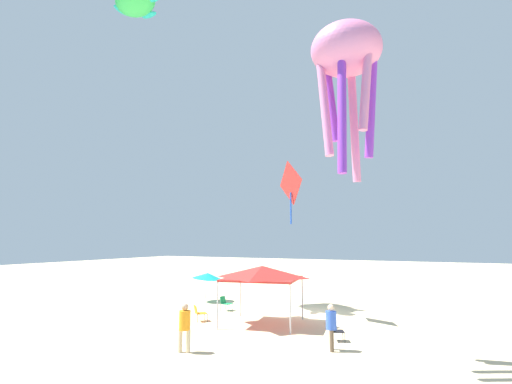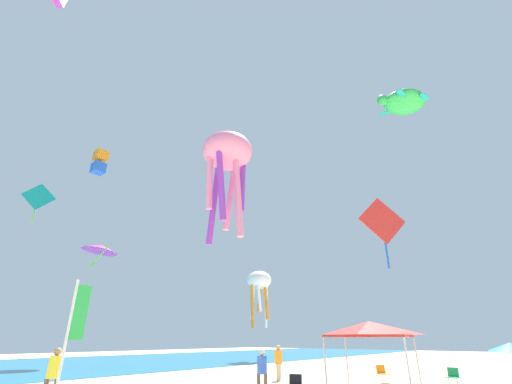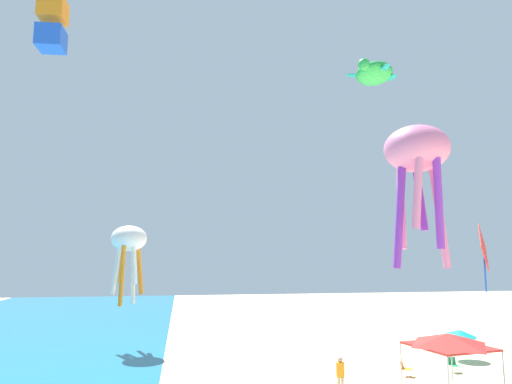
# 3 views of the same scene
# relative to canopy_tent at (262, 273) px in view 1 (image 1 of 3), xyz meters

# --- Properties ---
(ground) EXTENTS (120.00, 120.00, 0.10)m
(ground) POSITION_rel_canopy_tent_xyz_m (-1.33, -3.88, -2.55)
(ground) COLOR beige
(canopy_tent) EXTENTS (4.10, 3.99, 2.85)m
(canopy_tent) POSITION_rel_canopy_tent_xyz_m (0.00, 0.00, 0.00)
(canopy_tent) COLOR #B7B7BC
(canopy_tent) RESTS_ON ground
(beach_umbrella) EXTENTS (2.08, 2.05, 2.02)m
(beach_umbrella) POSITION_rel_canopy_tent_xyz_m (6.43, -4.73, -0.78)
(beach_umbrella) COLOR silver
(beach_umbrella) RESTS_ON ground
(folding_chair_left_of_tent) EXTENTS (0.80, 0.81, 0.82)m
(folding_chair_left_of_tent) POSITION_rel_canopy_tent_xyz_m (3.21, 0.87, -2.02)
(folding_chair_left_of_tent) COLOR black
(folding_chair_left_of_tent) RESTS_ON ground
(folding_chair_right_of_tent) EXTENTS (0.78, 0.72, 0.82)m
(folding_chair_right_of_tent) POSITION_rel_canopy_tent_xyz_m (-4.05, 1.58, -2.02)
(folding_chair_right_of_tent) COLOR black
(folding_chair_right_of_tent) RESTS_ON ground
(folding_chair_near_cooler) EXTENTS (0.65, 0.57, 0.82)m
(folding_chair_near_cooler) POSITION_rel_canopy_tent_xyz_m (3.58, -2.37, -2.02)
(folding_chair_near_cooler) COLOR black
(folding_chair_near_cooler) RESTS_ON ground
(person_far_stroller) EXTENTS (0.46, 0.42, 1.77)m
(person_far_stroller) POSITION_rel_canopy_tent_xyz_m (0.53, 5.64, -1.46)
(person_far_stroller) COLOR #C6B28C
(person_far_stroller) RESTS_ON ground
(person_beachcomber) EXTENTS (0.40, 0.44, 1.70)m
(person_beachcomber) POSITION_rel_canopy_tent_xyz_m (-4.32, 2.98, -1.50)
(person_beachcomber) COLOR brown
(person_beachcomber) RESTS_ON ground
(kite_octopus_pink) EXTENTS (2.59, 2.59, 5.75)m
(kite_octopus_pink) POSITION_rel_canopy_tent_xyz_m (-5.49, 4.27, 8.30)
(kite_octopus_pink) COLOR pink
(kite_turtle_green) EXTENTS (4.71, 4.71, 1.83)m
(kite_turtle_green) POSITION_rel_canopy_tent_xyz_m (10.65, -1.24, 18.73)
(kite_turtle_green) COLOR green
(kite_diamond_red) EXTENTS (1.90, 1.60, 3.47)m
(kite_diamond_red) POSITION_rel_canopy_tent_xyz_m (-0.94, -1.64, 4.63)
(kite_diamond_red) COLOR red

